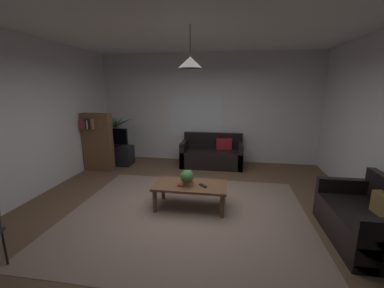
# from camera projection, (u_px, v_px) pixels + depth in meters

# --- Properties ---
(floor) EXTENTS (5.80, 5.78, 0.02)m
(floor) POSITION_uv_depth(u_px,v_px,m) (189.00, 209.00, 4.11)
(floor) COLOR brown
(floor) RESTS_ON ground
(rug) EXTENTS (3.77, 3.18, 0.01)m
(rug) POSITION_uv_depth(u_px,v_px,m) (187.00, 214.00, 3.92)
(rug) COLOR gray
(rug) RESTS_ON ground
(wall_back) EXTENTS (5.92, 0.06, 2.88)m
(wall_back) POSITION_uv_depth(u_px,v_px,m) (207.00, 109.00, 6.60)
(wall_back) COLOR silver
(wall_back) RESTS_ON ground
(wall_left) EXTENTS (0.06, 5.78, 2.88)m
(wall_left) POSITION_uv_depth(u_px,v_px,m) (23.00, 120.00, 4.24)
(wall_left) COLOR silver
(wall_left) RESTS_ON ground
(ceiling) EXTENTS (5.80, 5.78, 0.02)m
(ceiling) POSITION_uv_depth(u_px,v_px,m) (189.00, 22.00, 3.47)
(ceiling) COLOR white
(window_pane) EXTENTS (1.43, 0.01, 1.07)m
(window_pane) POSITION_uv_depth(u_px,v_px,m) (195.00, 116.00, 6.66)
(window_pane) COLOR white
(couch_under_window) EXTENTS (1.55, 0.80, 0.82)m
(couch_under_window) POSITION_uv_depth(u_px,v_px,m) (212.00, 155.00, 6.36)
(couch_under_window) COLOR black
(couch_under_window) RESTS_ON ground
(couch_right_side) EXTENTS (0.80, 1.34, 0.82)m
(couch_right_side) POSITION_uv_depth(u_px,v_px,m) (367.00, 222.00, 3.18)
(couch_right_side) COLOR black
(couch_right_side) RESTS_ON ground
(coffee_table) EXTENTS (1.21, 0.62, 0.42)m
(coffee_table) POSITION_uv_depth(u_px,v_px,m) (190.00, 188.00, 4.08)
(coffee_table) COLOR brown
(coffee_table) RESTS_ON ground
(book_on_table_0) EXTENTS (0.12, 0.10, 0.02)m
(book_on_table_0) POSITION_uv_depth(u_px,v_px,m) (181.00, 185.00, 4.02)
(book_on_table_0) COLOR #B22D2D
(book_on_table_0) RESTS_ON coffee_table
(remote_on_table_0) EXTENTS (0.14, 0.15, 0.02)m
(remote_on_table_0) POSITION_uv_depth(u_px,v_px,m) (203.00, 186.00, 3.99)
(remote_on_table_0) COLOR black
(remote_on_table_0) RESTS_ON coffee_table
(potted_plant_on_table) EXTENTS (0.22, 0.23, 0.27)m
(potted_plant_on_table) POSITION_uv_depth(u_px,v_px,m) (187.00, 177.00, 3.98)
(potted_plant_on_table) COLOR #B77051
(potted_plant_on_table) RESTS_ON coffee_table
(tv_stand) EXTENTS (0.90, 0.44, 0.50)m
(tv_stand) POSITION_uv_depth(u_px,v_px,m) (115.00, 155.00, 6.48)
(tv_stand) COLOR black
(tv_stand) RESTS_ON ground
(tv) EXTENTS (0.75, 0.16, 0.47)m
(tv) POSITION_uv_depth(u_px,v_px,m) (114.00, 137.00, 6.35)
(tv) COLOR black
(tv) RESTS_ON tv_stand
(potted_palm_corner) EXTENTS (0.95, 0.75, 1.30)m
(potted_palm_corner) POSITION_uv_depth(u_px,v_px,m) (116.00, 139.00, 6.83)
(potted_palm_corner) COLOR brown
(potted_palm_corner) RESTS_ON ground
(bookshelf_corner) EXTENTS (0.70, 0.31, 1.40)m
(bookshelf_corner) POSITION_uv_depth(u_px,v_px,m) (97.00, 142.00, 5.92)
(bookshelf_corner) COLOR brown
(bookshelf_corner) RESTS_ON ground
(pendant_lamp) EXTENTS (0.36, 0.36, 0.61)m
(pendant_lamp) POSITION_uv_depth(u_px,v_px,m) (190.00, 62.00, 3.64)
(pendant_lamp) COLOR black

